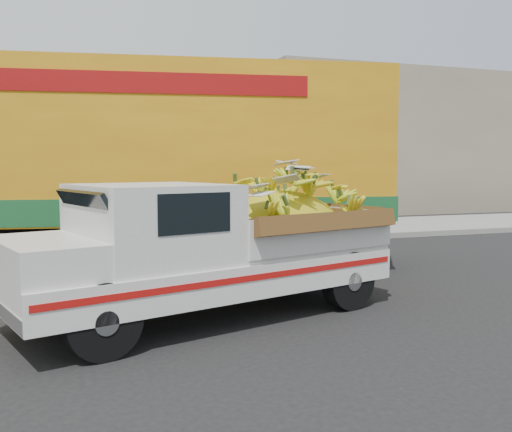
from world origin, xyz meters
name	(u,v)px	position (x,y,z in m)	size (l,w,h in m)	color
ground	(146,317)	(0.00, 0.00, 0.00)	(100.00, 100.00, 0.00)	black
curb	(105,248)	(0.00, 6.12, 0.07)	(60.00, 0.25, 0.15)	gray
sidewalk	(98,238)	(0.00, 8.22, 0.07)	(60.00, 4.00, 0.14)	gray
building_right	(401,144)	(14.00, 15.12, 3.00)	(14.00, 6.00, 6.00)	gray
pickup_truck	(232,244)	(1.13, -0.19, 0.95)	(5.33, 3.18, 1.76)	black
semi_trailer	(69,158)	(-0.80, 3.66, 2.12)	(12.08, 4.54, 3.80)	black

